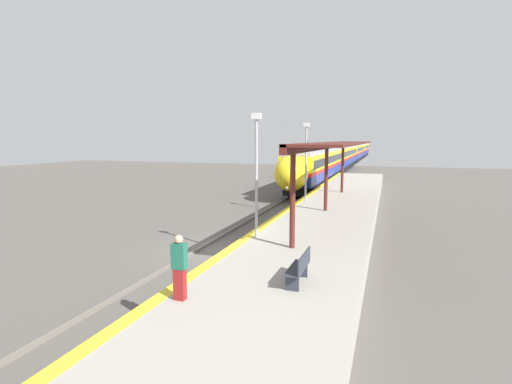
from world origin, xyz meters
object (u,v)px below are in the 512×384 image
at_px(railway_signal, 306,156).
at_px(lamppost_mid, 306,156).
at_px(train, 349,154).
at_px(platform_bench, 300,267).
at_px(lamppost_near, 256,167).
at_px(person_waiting, 179,267).

bearing_deg(railway_signal, lamppost_mid, -78.83).
xyz_separation_m(train, platform_bench, (4.91, -65.31, -0.77)).
relative_size(platform_bench, railway_signal, 0.32).
bearing_deg(platform_bench, train, 94.30).
height_order(train, platform_bench, train).
distance_m(train, lamppost_near, 60.75).
bearing_deg(lamppost_mid, railway_signal, 101.17).
relative_size(platform_bench, person_waiting, 0.92).
relative_size(platform_bench, lamppost_near, 0.30).
height_order(platform_bench, lamppost_mid, lamppost_mid).
bearing_deg(person_waiting, railway_signal, 96.63).
xyz_separation_m(lamppost_near, lamppost_mid, (0.00, 10.02, 0.00)).
relative_size(person_waiting, railway_signal, 0.34).
height_order(train, lamppost_mid, lamppost_mid).
height_order(railway_signal, lamppost_mid, lamppost_mid).
bearing_deg(platform_bench, lamppost_mid, 100.80).
bearing_deg(lamppost_near, platform_bench, -58.82).
bearing_deg(person_waiting, train, 91.97).
bearing_deg(platform_bench, person_waiting, -142.23).
xyz_separation_m(platform_bench, lamppost_near, (-2.79, 4.62, 2.40)).
distance_m(platform_bench, lamppost_mid, 15.09).
bearing_deg(train, railway_signal, -94.11).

